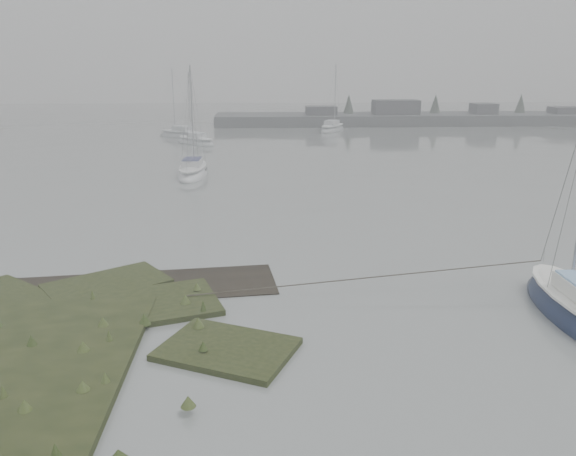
# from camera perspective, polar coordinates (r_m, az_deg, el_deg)

# --- Properties ---
(ground) EXTENTS (160.00, 160.00, 0.00)m
(ground) POSITION_cam_1_polar(r_m,az_deg,el_deg) (45.09, -4.95, 6.38)
(ground) COLOR slate
(ground) RESTS_ON ground
(far_shoreline) EXTENTS (60.00, 8.00, 4.15)m
(far_shoreline) POSITION_cam_1_polar(r_m,az_deg,el_deg) (80.74, 15.47, 10.75)
(far_shoreline) COLOR #4C4F51
(far_shoreline) RESTS_ON ground
(sailboat_white) EXTENTS (2.16, 5.94, 8.28)m
(sailboat_white) POSITION_cam_1_polar(r_m,az_deg,el_deg) (40.98, -9.62, 5.60)
(sailboat_white) COLOR white
(sailboat_white) RESTS_ON ground
(sailboat_far_a) EXTENTS (5.00, 5.11, 7.59)m
(sailboat_far_a) POSITION_cam_1_polar(r_m,az_deg,el_deg) (58.06, -9.36, 8.63)
(sailboat_far_a) COLOR silver
(sailboat_far_a) RESTS_ON ground
(sailboat_far_b) EXTENTS (4.55, 6.28, 8.53)m
(sailboat_far_b) POSITION_cam_1_polar(r_m,az_deg,el_deg) (69.39, 4.52, 10.00)
(sailboat_far_b) COLOR #ADB4B7
(sailboat_far_b) RESTS_ON ground
(sailboat_far_c) EXTENTS (5.79, 4.62, 8.01)m
(sailboat_far_c) POSITION_cam_1_polar(r_m,az_deg,el_deg) (64.22, -10.86, 9.26)
(sailboat_far_c) COLOR #A4A8AE
(sailboat_far_c) RESTS_ON ground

